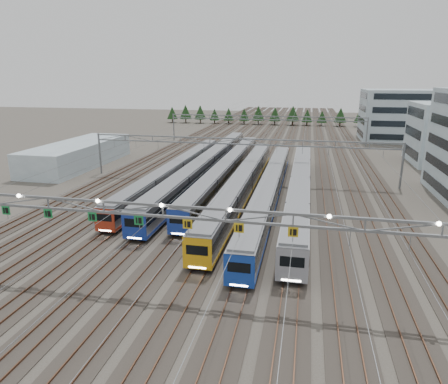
% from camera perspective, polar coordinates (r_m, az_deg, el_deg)
% --- Properties ---
extents(ground, '(400.00, 400.00, 0.00)m').
position_cam_1_polar(ground, '(38.06, -8.26, -13.15)').
color(ground, '#47423A').
rests_on(ground, ground).
extents(track_bed, '(54.00, 260.00, 5.42)m').
position_cam_1_polar(track_bed, '(132.69, 6.64, 8.59)').
color(track_bed, '#2D2823').
rests_on(track_bed, ground).
extents(train_a, '(2.67, 54.48, 3.48)m').
position_cam_1_polar(train_a, '(73.80, -6.81, 3.03)').
color(train_a, black).
rests_on(train_a, ground).
extents(train_b, '(2.98, 68.11, 3.88)m').
position_cam_1_polar(train_b, '(77.39, -2.43, 3.89)').
color(train_b, black).
rests_on(train_b, ground).
extents(train_c, '(2.84, 58.75, 3.70)m').
position_cam_1_polar(train_c, '(74.19, 0.51, 3.30)').
color(train_c, black).
rests_on(train_c, ground).
extents(train_d, '(2.94, 56.09, 3.84)m').
position_cam_1_polar(train_d, '(64.53, 2.80, 1.40)').
color(train_d, black).
rests_on(train_d, ground).
extents(train_e, '(2.81, 56.13, 3.66)m').
position_cam_1_polar(train_e, '(61.63, 6.57, 0.52)').
color(train_e, black).
rests_on(train_e, ground).
extents(train_f, '(2.99, 54.70, 3.89)m').
position_cam_1_polar(train_f, '(62.41, 10.78, 0.65)').
color(train_f, black).
rests_on(train_f, ground).
extents(gantry_near, '(56.36, 0.61, 8.08)m').
position_cam_1_polar(gantry_near, '(35.08, -8.86, -3.07)').
color(gantry_near, slate).
rests_on(gantry_near, ground).
extents(gantry_mid, '(56.36, 0.36, 8.00)m').
position_cam_1_polar(gantry_mid, '(73.06, 2.27, 6.52)').
color(gantry_mid, slate).
rests_on(gantry_mid, ground).
extents(gantry_far, '(56.36, 0.36, 8.00)m').
position_cam_1_polar(gantry_far, '(117.30, 6.02, 10.05)').
color(gantry_far, slate).
rests_on(gantry_far, ground).
extents(depot_bldg_mid, '(14.00, 16.00, 13.17)m').
position_cam_1_polar(depot_bldg_mid, '(100.62, 29.26, 7.24)').
color(depot_bldg_mid, '#9FB3BE').
rests_on(depot_bldg_mid, ground).
extents(depot_bldg_north, '(22.00, 18.00, 15.05)m').
position_cam_1_polar(depot_bldg_north, '(133.41, 23.84, 10.00)').
color(depot_bldg_north, '#9FB3BE').
rests_on(depot_bldg_north, ground).
extents(west_shed, '(10.00, 30.00, 4.98)m').
position_cam_1_polar(west_shed, '(92.24, -20.08, 5.10)').
color(west_shed, '#9FB3BE').
rests_on(west_shed, ground).
extents(treeline, '(81.20, 5.60, 7.02)m').
position_cam_1_polar(treeline, '(165.13, 5.23, 11.03)').
color(treeline, '#332114').
rests_on(treeline, ground).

